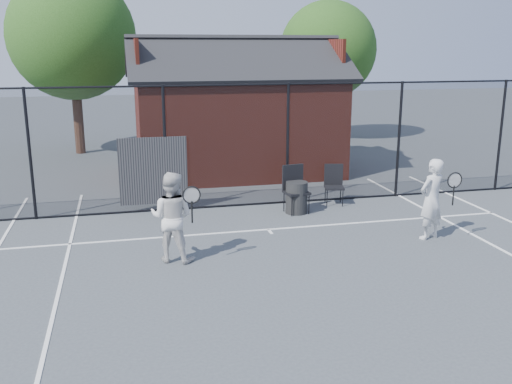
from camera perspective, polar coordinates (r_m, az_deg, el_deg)
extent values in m
plane|color=#41464B|center=(9.67, 5.76, -9.16)|extent=(80.00, 80.00, 0.00)
cube|color=white|center=(12.36, 1.25, -3.76)|extent=(11.00, 0.06, 0.01)
cube|color=white|center=(7.52, -21.06, -17.41)|extent=(0.06, 18.00, 0.01)
cube|color=white|center=(12.22, 1.42, -3.98)|extent=(0.06, 0.30, 0.01)
cylinder|color=black|center=(13.72, -21.67, 3.48)|extent=(0.07, 0.07, 3.00)
cylinder|color=black|center=(13.61, -9.07, 4.23)|extent=(0.07, 0.07, 3.00)
cylinder|color=black|center=(14.14, 3.18, 4.77)|extent=(0.07, 0.07, 3.00)
cylinder|color=black|center=(15.25, 14.09, 5.07)|extent=(0.07, 0.07, 3.00)
cylinder|color=black|center=(16.84, 23.25, 5.17)|extent=(0.07, 0.07, 3.00)
cylinder|color=black|center=(13.72, -0.82, 10.68)|extent=(22.00, 0.04, 0.04)
cylinder|color=black|center=(14.21, -0.78, -1.23)|extent=(22.00, 0.04, 0.04)
cube|color=black|center=(13.89, -0.80, 4.62)|extent=(22.00, 3.00, 0.01)
cube|color=black|center=(13.66, -10.23, 2.09)|extent=(1.60, 0.04, 1.60)
cube|color=maroon|center=(17.86, -2.03, 6.79)|extent=(6.00, 4.00, 3.00)
cube|color=black|center=(16.73, -1.40, 13.26)|extent=(6.50, 2.36, 1.32)
cube|color=black|center=(18.69, -2.70, 13.37)|extent=(6.50, 2.36, 1.32)
cube|color=maroon|center=(17.38, -11.92, 13.01)|extent=(0.10, 2.80, 1.06)
cube|color=maroon|center=(18.52, 7.15, 13.26)|extent=(0.10, 2.80, 1.06)
cylinder|color=#362115|center=(22.07, -17.34, 6.97)|extent=(0.36, 0.36, 2.52)
sphere|color=#1F4413|center=(21.92, -17.92, 14.60)|extent=(4.48, 4.48, 4.48)
cylinder|color=#362115|center=(24.54, 7.02, 7.85)|extent=(0.36, 0.36, 2.23)
sphere|color=#1F4413|center=(24.38, 7.22, 13.94)|extent=(3.97, 3.97, 3.97)
imported|color=silver|center=(12.12, 17.12, -0.69)|extent=(0.72, 0.60, 1.67)
torus|color=black|center=(11.88, 19.25, 1.12)|extent=(0.33, 0.03, 0.33)
cylinder|color=black|center=(11.95, 19.13, -0.33)|extent=(0.03, 0.03, 0.40)
imported|color=silver|center=(10.50, -8.43, -2.48)|extent=(1.00, 0.91, 1.67)
torus|color=black|center=(10.08, -6.47, -0.30)|extent=(0.33, 0.03, 0.33)
cylinder|color=black|center=(10.16, -6.42, -2.00)|extent=(0.03, 0.03, 0.40)
cube|color=black|center=(13.48, 4.08, 0.17)|extent=(0.61, 0.63, 1.11)
cube|color=black|center=(14.32, 7.83, 0.64)|extent=(0.57, 0.58, 0.97)
cylinder|color=#242424|center=(13.53, 4.08, -0.55)|extent=(0.61, 0.61, 0.76)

